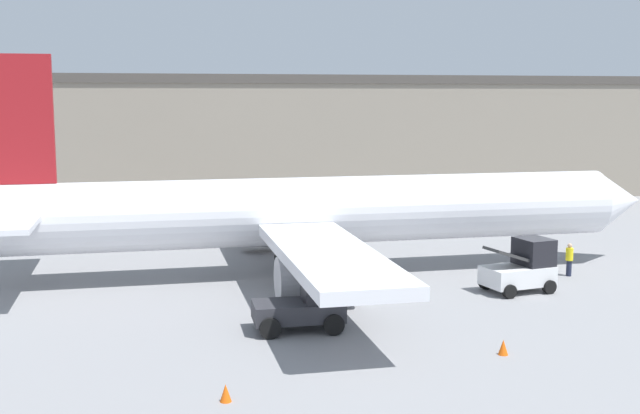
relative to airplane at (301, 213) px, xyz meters
The scene contains 8 objects.
ground_plane 3.36m from the airplane, ahead, with size 400.00×400.00×0.00m, color gray.
terminal_building 31.30m from the airplane, 96.03° to the left, with size 89.12×15.43×10.70m.
airplane is the anchor object (origin of this frame).
ground_crew_worker 13.80m from the airplane, 15.24° to the right, with size 0.37×0.37×1.68m.
baggage_tug 9.88m from the airplane, 101.64° to the right, with size 3.60×2.22×2.19m.
belt_loader_truck 11.16m from the airplane, 32.05° to the right, with size 3.42×2.56×2.47m.
safety_cone_near 17.40m from the airplane, 110.40° to the right, with size 0.36×0.36×0.55m.
safety_cone_far 15.00m from the airplane, 73.62° to the right, with size 0.36×0.36×0.55m.
Camera 1 is at (-9.81, -39.08, 9.19)m, focal length 45.00 mm.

